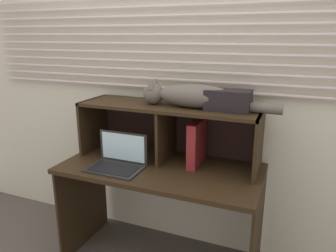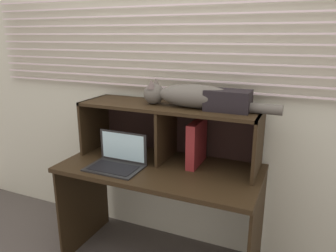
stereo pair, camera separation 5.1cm
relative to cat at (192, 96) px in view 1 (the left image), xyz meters
The scene contains 8 objects.
back_panel_with_blinds 0.29m from the cat, 125.89° to the left, with size 4.40×0.08×2.50m.
desk 0.65m from the cat, 141.37° to the right, with size 1.32×0.65×0.75m.
hutch_shelf_unit 0.25m from the cat, 169.49° to the left, with size 1.24×0.36×0.39m.
cat is the anchor object (origin of this frame).
laptop 0.65m from the cat, 149.70° to the right, with size 0.36×0.24×0.22m.
binder_upright 0.32m from the cat, ahead, with size 0.06×0.26×0.30m, color maroon.
book_stack 0.71m from the cat, behind, with size 0.15×0.25×0.03m.
storage_box 0.24m from the cat, ahead, with size 0.28×0.16×0.13m, color black.
Camera 1 is at (0.79, -1.63, 1.59)m, focal length 34.21 mm.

